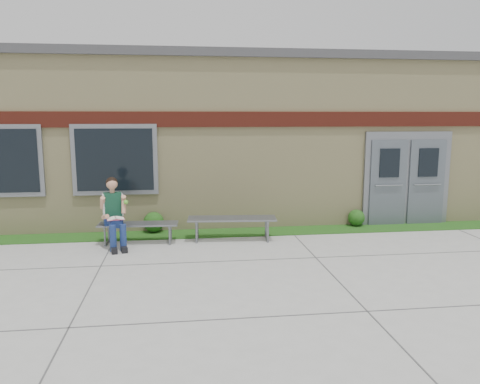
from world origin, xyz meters
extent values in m
plane|color=#9E9E99|center=(0.00, 0.00, 0.00)|extent=(80.00, 80.00, 0.00)
cube|color=#234713|center=(0.00, 2.60, 0.01)|extent=(16.00, 0.80, 0.02)
cube|color=beige|center=(0.00, 6.00, 2.00)|extent=(16.00, 6.00, 4.00)
cube|color=#3F3F42|center=(0.00, 6.00, 4.10)|extent=(16.20, 6.20, 0.20)
cube|color=maroon|center=(0.00, 2.97, 2.60)|extent=(16.00, 0.06, 0.35)
cube|color=slate|center=(-3.00, 2.96, 1.70)|extent=(1.90, 0.08, 1.60)
cube|color=black|center=(-3.00, 2.92, 1.70)|extent=(1.70, 0.04, 1.40)
cube|color=slate|center=(4.00, 2.96, 1.15)|extent=(2.20, 0.08, 2.30)
cube|color=#505760|center=(3.50, 2.91, 1.05)|extent=(0.92, 0.06, 2.10)
cube|color=#505760|center=(4.50, 2.91, 1.05)|extent=(0.92, 0.06, 2.10)
cube|color=slate|center=(-2.45, 2.00, 0.42)|extent=(1.69, 0.55, 0.03)
cube|color=slate|center=(-3.11, 2.00, 0.19)|extent=(0.07, 0.46, 0.38)
cube|color=slate|center=(-1.78, 2.00, 0.19)|extent=(0.07, 0.46, 0.38)
cube|color=slate|center=(-0.45, 2.00, 0.48)|extent=(1.95, 0.69, 0.04)
cube|color=slate|center=(-1.21, 2.00, 0.22)|extent=(0.09, 0.53, 0.43)
cube|color=slate|center=(0.32, 2.00, 0.22)|extent=(0.09, 0.53, 0.43)
cube|color=navy|center=(-2.95, 1.95, 0.52)|extent=(0.42, 0.34, 0.17)
cube|color=#0D311E|center=(-2.95, 1.93, 0.86)|extent=(0.39, 0.30, 0.50)
sphere|color=tan|center=(-2.94, 1.92, 1.29)|extent=(0.28, 0.28, 0.23)
sphere|color=black|center=(-2.95, 1.94, 1.32)|extent=(0.29, 0.29, 0.24)
cylinder|color=navy|center=(-2.98, 1.65, 0.54)|extent=(0.27, 0.48, 0.16)
cylinder|color=navy|center=(-2.79, 1.70, 0.54)|extent=(0.27, 0.48, 0.16)
cylinder|color=navy|center=(-2.89, 1.41, 0.27)|extent=(0.13, 0.13, 0.55)
cylinder|color=navy|center=(-2.70, 1.45, 0.27)|extent=(0.13, 0.13, 0.55)
cube|color=black|center=(-2.88, 1.33, 0.05)|extent=(0.17, 0.30, 0.11)
cube|color=black|center=(-2.69, 1.38, 0.05)|extent=(0.17, 0.30, 0.11)
cylinder|color=tan|center=(-3.13, 1.82, 0.92)|extent=(0.15, 0.26, 0.29)
cylinder|color=tan|center=(-2.73, 1.92, 0.92)|extent=(0.15, 0.26, 0.29)
cube|color=white|center=(-2.85, 1.55, 0.65)|extent=(0.39, 0.32, 0.02)
cube|color=#D7506E|center=(-2.85, 1.55, 0.64)|extent=(0.39, 0.33, 0.01)
sphere|color=#5FC334|center=(-2.66, 1.78, 0.93)|extent=(0.09, 0.09, 0.09)
sphere|color=#234713|center=(-2.17, 2.85, 0.25)|extent=(0.47, 0.47, 0.47)
sphere|color=#234713|center=(2.71, 2.85, 0.22)|extent=(0.40, 0.40, 0.40)
camera|label=1|loc=(-1.54, -7.86, 2.69)|focal=35.00mm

